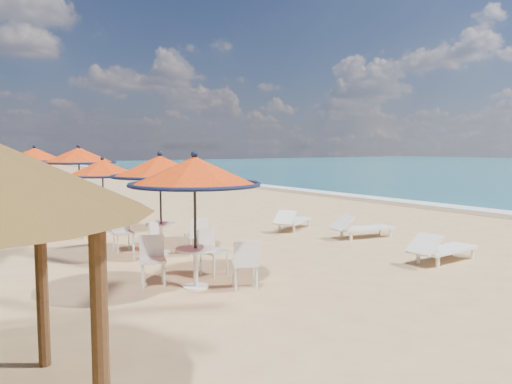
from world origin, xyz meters
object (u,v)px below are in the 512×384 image
station_2 (101,175)px  station_4 (36,160)px  lounger_mid (360,227)px  station_0 (196,188)px  lounger_near (441,248)px  station_1 (159,179)px  lounger_far (292,220)px  station_3 (79,162)px

station_2 → station_4: station_4 is taller
lounger_mid → station_2: bearing=152.2°
station_0 → lounger_mid: (6.12, 1.75, -1.52)m
station_4 → lounger_near: station_4 is taller
station_1 → lounger_far: station_1 is taller
station_3 → station_1: bearing=-90.1°
station_4 → lounger_far: 11.64m
lounger_near → station_2: bearing=120.3°
station_0 → station_1: (0.63, 3.08, -0.03)m
station_0 → lounger_near: station_0 is taller
station_0 → lounger_mid: 6.54m
station_2 → station_3: station_3 is taller
station_1 → station_3: station_3 is taller
station_1 → station_2: bearing=94.9°
station_1 → lounger_mid: 5.84m
lounger_mid → lounger_far: lounger_mid is taller
station_0 → lounger_far: 6.83m
lounger_far → station_0: bearing=-173.8°
lounger_mid → lounger_far: 2.28m
station_2 → lounger_mid: 7.67m
station_4 → lounger_far: size_ratio=1.40×
lounger_near → lounger_far: 5.29m
station_3 → lounger_mid: bearing=-56.5°
station_4 → lounger_far: bearing=-62.0°
station_0 → lounger_near: size_ratio=1.28×
station_2 → station_4: size_ratio=0.87×
station_1 → station_4: 11.01m
lounger_near → lounger_far: bearing=87.8°
station_1 → station_2: size_ratio=1.08×
station_0 → station_2: (0.33, 6.58, -0.08)m
station_1 → lounger_mid: size_ratio=1.27×
station_3 → lounger_near: station_3 is taller
lounger_far → station_3: bearing=98.1°
station_1 → lounger_far: 5.05m
station_1 → lounger_far: bearing=9.8°
lounger_far → station_1: bearing=160.1°
station_2 → station_3: bearing=84.9°
station_3 → lounger_mid: (5.48, -8.27, -1.72)m
station_2 → station_3: size_ratio=0.86×
lounger_mid → station_4: bearing=128.6°
lounger_near → station_3: bearing=110.5°
station_2 → station_4: 7.50m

